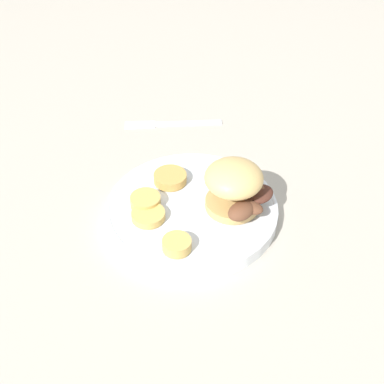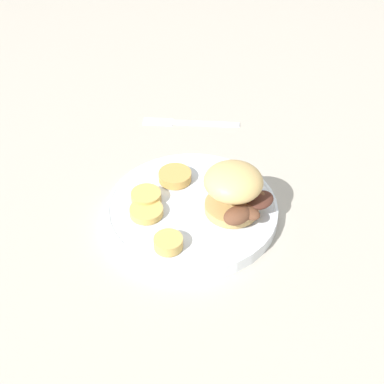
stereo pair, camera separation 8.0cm
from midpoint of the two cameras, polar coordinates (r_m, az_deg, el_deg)
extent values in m
plane|color=#B2A899|center=(0.83, 2.75, -2.61)|extent=(4.00, 4.00, 0.00)
cylinder|color=white|center=(0.82, 2.78, -2.07)|extent=(0.26, 0.26, 0.02)
torus|color=white|center=(0.82, 2.80, -1.61)|extent=(0.26, 0.26, 0.01)
cylinder|color=tan|center=(0.81, 7.10, -1.69)|extent=(0.08, 0.08, 0.01)
ellipsoid|color=brown|center=(0.78, 8.80, -2.25)|extent=(0.05, 0.05, 0.02)
ellipsoid|color=brown|center=(0.80, 10.32, -0.87)|extent=(0.02, 0.03, 0.02)
ellipsoid|color=brown|center=(0.77, 7.86, -2.61)|extent=(0.05, 0.04, 0.02)
ellipsoid|color=#563323|center=(0.82, 7.62, 0.69)|extent=(0.06, 0.06, 0.02)
ellipsoid|color=#4C281E|center=(0.79, 10.14, -0.97)|extent=(0.06, 0.05, 0.01)
ellipsoid|color=#DBB26B|center=(0.77, 7.39, 0.99)|extent=(0.09, 0.09, 0.04)
cylinder|color=tan|center=(0.79, -1.98, -2.32)|extent=(0.05, 0.05, 0.01)
cylinder|color=tan|center=(0.81, -2.13, -0.65)|extent=(0.05, 0.05, 0.02)
cylinder|color=tan|center=(0.85, 0.84, 1.58)|extent=(0.05, 0.05, 0.01)
cylinder|color=tan|center=(0.74, 0.53, -5.56)|extent=(0.04, 0.04, 0.02)
cube|color=silver|center=(1.03, 3.76, 7.26)|extent=(0.12, 0.06, 0.00)
cube|color=silver|center=(1.03, -1.42, 7.45)|extent=(0.06, 0.04, 0.00)
camera|label=1|loc=(0.04, -87.13, 2.49)|focal=50.00mm
camera|label=2|loc=(0.04, 92.87, -2.49)|focal=50.00mm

